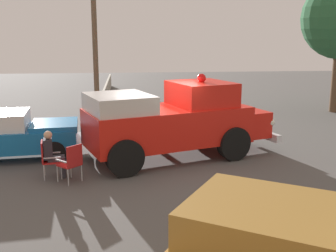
# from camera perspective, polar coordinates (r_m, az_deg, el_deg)

# --- Properties ---
(ground_plane) EXTENTS (60.00, 60.00, 0.00)m
(ground_plane) POSITION_cam_1_polar(r_m,az_deg,el_deg) (12.72, -1.30, -4.67)
(ground_plane) COLOR #514F4C
(vintage_fire_truck) EXTENTS (4.07, 6.33, 2.59)m
(vintage_fire_truck) POSITION_cam_1_polar(r_m,az_deg,el_deg) (12.64, 0.96, 0.82)
(vintage_fire_truck) COLOR black
(vintage_fire_truck) RESTS_ON ground
(classic_hot_rod) EXTENTS (2.31, 4.53, 1.46)m
(classic_hot_rod) POSITION_cam_1_polar(r_m,az_deg,el_deg) (13.62, -21.30, -1.13)
(classic_hot_rod) COLOR black
(classic_hot_rod) RESTS_ON ground
(lawn_chair_near_truck) EXTENTS (0.58, 0.57, 1.02)m
(lawn_chair_near_truck) POSITION_cam_1_polar(r_m,az_deg,el_deg) (11.42, -16.39, -4.11)
(lawn_chair_near_truck) COLOR #B7BABF
(lawn_chair_near_truck) RESTS_ON ground
(lawn_chair_by_car) EXTENTS (0.69, 0.69, 1.02)m
(lawn_chair_by_car) POSITION_cam_1_polar(r_m,az_deg,el_deg) (10.90, -13.19, -4.72)
(lawn_chair_by_car) COLOR #B7BABF
(lawn_chair_by_car) RESTS_ON ground
(spectator_seated) EXTENTS (0.46, 0.59, 1.29)m
(spectator_seated) POSITION_cam_1_polar(r_m,az_deg,el_deg) (11.39, -15.77, -3.55)
(spectator_seated) COLOR #383842
(spectator_seated) RESTS_ON ground
(utility_pole) EXTENTS (1.70, 0.26, 7.18)m
(utility_pole) POSITION_cam_1_polar(r_m,az_deg,el_deg) (21.24, -10.13, 12.28)
(utility_pole) COLOR brown
(utility_pole) RESTS_ON ground
(background_fence) EXTENTS (9.79, 0.12, 0.90)m
(background_fence) POSITION_cam_1_polar(r_m,az_deg,el_deg) (26.45, -8.38, 5.21)
(background_fence) COLOR #A8A393
(background_fence) RESTS_ON ground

